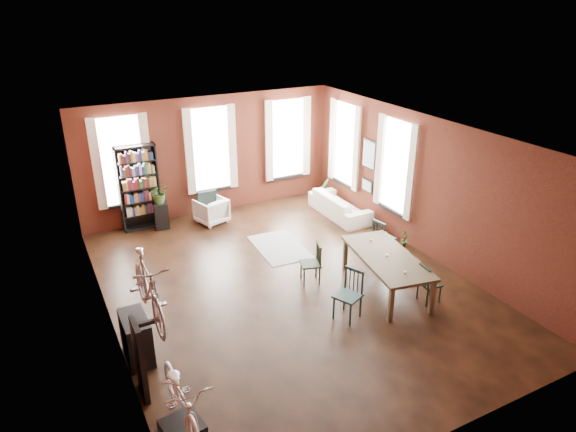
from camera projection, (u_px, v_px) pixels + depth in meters
room at (285, 178)px, 10.47m from camera, size 9.00×9.04×3.22m
dining_table at (385, 273)px, 10.44m from camera, size 1.40×2.40×0.77m
dining_chair_a at (348, 296)px, 9.47m from camera, size 0.59×0.59×0.96m
dining_chair_b at (310, 264)px, 10.68m from camera, size 0.51×0.51×0.88m
dining_chair_c at (430, 283)px, 10.03m from camera, size 0.40×0.40×0.81m
dining_chair_d at (383, 238)px, 11.73m from camera, size 0.49×0.49×0.93m
bookshelf at (139, 188)px, 12.93m from camera, size 1.00×0.32×2.20m
white_armchair at (211, 209)px, 13.52m from camera, size 0.88×0.85×0.74m
cream_sofa at (340, 202)px, 13.92m from camera, size 0.61×2.08×0.81m
striped_rug at (280, 247)px, 12.32m from camera, size 1.16×1.76×0.01m
bike_trainer at (182, 428)px, 7.12m from camera, size 0.60×0.60×0.15m
bike_wall_rack at (140, 360)px, 7.56m from camera, size 0.16×0.60×1.30m
console_table at (136, 338)px, 8.44m from camera, size 0.40×0.80×0.80m
plant_stand at (161, 215)px, 13.21m from camera, size 0.38×0.38×0.69m
plant_by_sofa at (322, 197)px, 14.88m from camera, size 0.45×0.77×0.33m
plant_small at (404, 243)px, 12.34m from camera, size 0.44×0.48×0.16m
bicycle_floor at (179, 374)px, 6.74m from camera, size 0.61×0.92×1.73m
bicycle_hung at (146, 268)px, 7.07m from camera, size 0.47×1.00×1.66m
plant_on_stand at (159, 195)px, 13.02m from camera, size 0.61×0.65×0.43m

